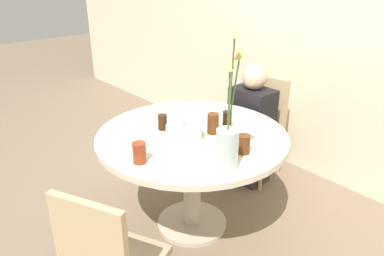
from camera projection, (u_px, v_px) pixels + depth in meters
The scene contains 13 objects.
ground_plane at pixel (192, 224), 2.77m from camera, with size 16.00×16.00×0.00m, color #7A6651.
wall_back at pixel (316, 26), 3.06m from camera, with size 8.00×0.05×2.60m.
dining_table at pixel (192, 151), 2.52m from camera, with size 1.27×1.27×0.74m.
chair_far_back at pixel (260, 123), 3.27m from camera, with size 0.47×0.47×0.88m.
birthday_cake at pixel (184, 132), 2.38m from camera, with size 0.23×0.23×0.14m.
flower_vase at pixel (228, 139), 1.98m from camera, with size 0.16×0.15×0.77m.
side_plate at pixel (147, 124), 2.61m from camera, with size 0.17×0.17×0.01m.
drink_glass_0 at pixel (139, 153), 2.09m from camera, with size 0.08×0.08×0.12m.
drink_glass_1 at pixel (163, 122), 2.51m from camera, with size 0.06×0.06×0.10m.
drink_glass_2 at pixel (227, 119), 2.55m from camera, with size 0.06×0.06×0.11m.
drink_glass_3 at pixel (244, 144), 2.20m from camera, with size 0.07×0.07×0.11m.
drink_glass_4 at pixel (213, 124), 2.45m from camera, with size 0.08×0.08×0.14m.
person_guest at pixel (251, 129), 3.15m from camera, with size 0.34×0.24×1.04m.
Camera 1 is at (1.68, -1.48, 1.77)m, focal length 35.00 mm.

